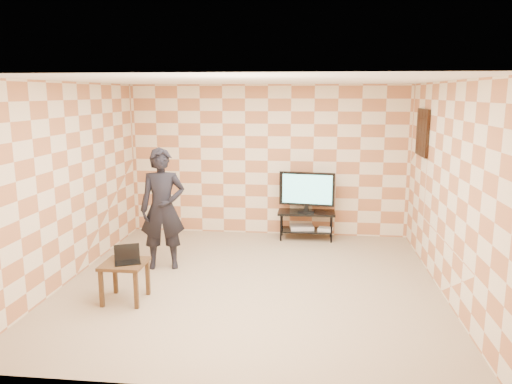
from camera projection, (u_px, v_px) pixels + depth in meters
floor at (251, 283)px, 6.79m from camera, size 5.00×5.00×0.00m
wall_back at (268, 161)px, 8.97m from camera, size 5.00×0.02×2.70m
wall_front at (214, 241)px, 4.10m from camera, size 5.00×0.02×2.70m
wall_left at (69, 182)px, 6.80m from camera, size 0.02×5.00×2.70m
wall_right at (448, 190)px, 6.26m from camera, size 0.02×5.00×2.70m
ceiling at (251, 80)px, 6.27m from camera, size 5.00×5.00×0.02m
wall_art at (422, 133)px, 7.66m from camera, size 0.04×0.72×0.72m
tv_stand at (306, 219)px, 8.79m from camera, size 0.99×0.45×0.50m
tv at (307, 190)px, 8.69m from camera, size 0.97×0.22×0.70m
dvd_player at (302, 227)px, 8.85m from camera, size 0.44×0.34×0.07m
game_console at (325, 229)px, 8.74m from camera, size 0.28×0.23×0.06m
side_table at (125, 269)px, 6.15m from camera, size 0.52×0.52×0.50m
laptop at (127, 258)px, 6.14m from camera, size 0.38×0.35×0.21m
person at (163, 209)px, 7.26m from camera, size 0.73×0.56×1.78m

